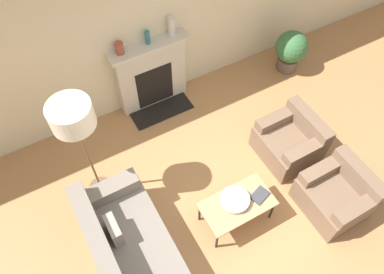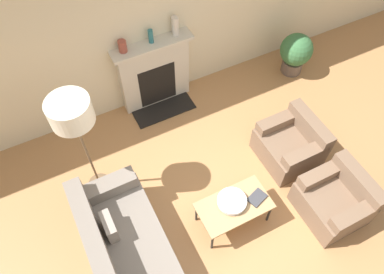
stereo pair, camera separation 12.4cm
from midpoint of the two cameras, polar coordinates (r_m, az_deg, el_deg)
name	(u,v)px [view 2 (the right image)]	position (r m, az deg, el deg)	size (l,w,h in m)	color
ground_plane	(231,221)	(5.17, 6.72, -12.64)	(18.00, 18.00, 0.00)	#A87547
wall_back	(145,22)	(5.45, -6.43, 16.96)	(18.00, 0.06, 2.90)	beige
fireplace	(154,74)	(5.91, -5.14, 9.53)	(1.22, 0.59, 1.20)	beige
couch	(134,271)	(4.62, -7.96, -19.55)	(0.87, 2.29, 0.86)	slate
armchair_near	(335,200)	(5.31, 21.64, -8.90)	(0.76, 0.82, 0.71)	brown
armchair_far	(291,145)	(5.59, 15.44, -1.13)	(0.76, 0.82, 0.71)	brown
coffee_table	(234,206)	(4.81, 7.18, -10.48)	(0.92, 0.51, 0.44)	tan
bowl	(232,201)	(4.75, 6.85, -9.69)	(0.37, 0.37, 0.07)	silver
book	(257,198)	(4.86, 10.62, -9.08)	(0.27, 0.23, 0.02)	#38383D
floor_lamp	(72,116)	(4.28, -17.04, 3.03)	(0.49, 0.49, 1.76)	brown
mantel_vase_left	(122,46)	(5.36, -9.88, 13.45)	(0.12, 0.12, 0.17)	brown
mantel_vase_center_left	(151,36)	(5.45, -5.64, 15.03)	(0.07, 0.07, 0.21)	#28666B
mantel_vase_center_right	(175,26)	(5.53, -1.91, 16.57)	(0.10, 0.10, 0.29)	beige
potted_plant	(296,52)	(6.75, 16.05, 12.32)	(0.55, 0.55, 0.76)	brown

